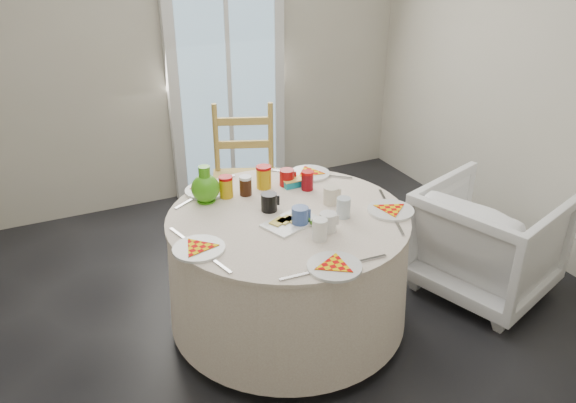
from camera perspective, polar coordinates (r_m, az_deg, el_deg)
name	(u,v)px	position (r m, az deg, el deg)	size (l,w,h in m)	color
floor	(283,326)	(3.40, -0.48, -12.55)	(4.00, 4.00, 0.00)	black
wall_back	(175,44)	(4.62, -11.45, 15.43)	(4.00, 0.02, 2.60)	#BCB5A3
wall_right	(572,73)	(4.02, 26.90, 11.58)	(0.02, 4.00, 2.60)	#BCB5A3
glass_door	(227,72)	(4.73, -6.23, 12.94)	(1.00, 0.08, 2.10)	silver
table	(288,268)	(3.22, 0.00, -6.80)	(1.35, 1.35, 0.68)	#EEE2CB
wooden_chair	(245,185)	(4.00, -4.39, 1.68)	(0.46, 0.44, 1.02)	gold
armchair	(489,236)	(3.72, 19.72, -3.33)	(0.76, 0.71, 0.78)	white
place_settings	(288,206)	(3.02, 0.00, -0.51)	(1.39, 1.39, 0.03)	white
jar_cluster	(265,177)	(3.25, -2.31, 2.45)	(0.54, 0.27, 0.16)	#AB4E22
butter_tub	(292,176)	(3.35, 0.43, 2.62)	(0.12, 0.09, 0.05)	teal
green_pitcher	(205,177)	(3.17, -8.47, 2.50)	(0.16, 0.16, 0.21)	#419E15
cheese_platter	(291,214)	(2.93, 0.31, -1.31)	(0.29, 0.19, 0.04)	silver
mugs_glasses	(308,198)	(3.03, 2.09, 0.37)	(0.67, 0.67, 0.12)	#9E9E9E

